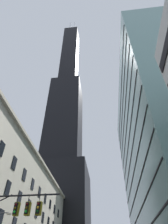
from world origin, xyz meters
name	(u,v)px	position (x,y,z in m)	size (l,w,h in m)	color
station_building	(2,212)	(-17.40, 30.11, 11.89)	(13.48, 72.24, 23.83)	beige
dark_skyscraper	(63,139)	(-15.92, 71.93, 55.74)	(25.08, 25.08, 187.34)	black
traffic_signal_mast	(10,218)	(-3.64, 5.71, 5.51)	(7.32, 0.63, 7.33)	black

